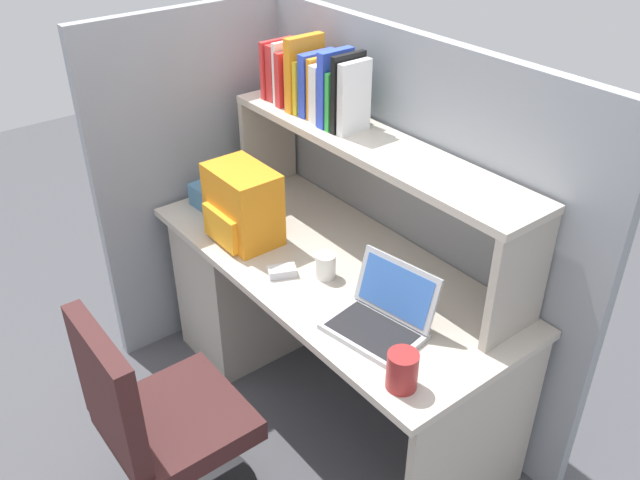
{
  "coord_description": "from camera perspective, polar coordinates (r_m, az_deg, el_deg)",
  "views": [
    {
      "loc": [
        1.67,
        -1.36,
        2.18
      ],
      "look_at": [
        0.0,
        -0.05,
        0.85
      ],
      "focal_mm": 37.71,
      "sensor_mm": 36.0,
      "label": 1
    }
  ],
  "objects": [
    {
      "name": "backpack",
      "position": [
        2.69,
        -6.65,
        2.9
      ],
      "size": [
        0.3,
        0.23,
        0.31
      ],
      "color": "orange",
      "rests_on": "desk"
    },
    {
      "name": "paper_cup",
      "position": [
        2.49,
        0.47,
        -2.22
      ],
      "size": [
        0.08,
        0.08,
        0.1
      ],
      "primitive_type": "cylinder",
      "color": "white",
      "rests_on": "desk"
    },
    {
      "name": "snack_canister",
      "position": [
        2.04,
        6.99,
        -10.93
      ],
      "size": [
        0.1,
        0.1,
        0.13
      ],
      "primitive_type": "cylinder",
      "color": "maroon",
      "rests_on": "desk"
    },
    {
      "name": "tissue_box",
      "position": [
        2.96,
        -9.02,
        3.48
      ],
      "size": [
        0.23,
        0.13,
        0.1
      ],
      "primitive_type": "cube",
      "rotation": [
        0.0,
        0.0,
        0.06
      ],
      "color": "teal",
      "rests_on": "desk"
    },
    {
      "name": "cubicle_partition_left",
      "position": [
        3.17,
        -9.57,
        5.3
      ],
      "size": [
        0.05,
        1.06,
        1.55
      ],
      "primitive_type": "cube",
      "color": "gray",
      "rests_on": "ground_plane"
    },
    {
      "name": "computer_mouse",
      "position": [
        2.52,
        -3.23,
        -2.67
      ],
      "size": [
        0.1,
        0.12,
        0.03
      ],
      "primitive_type": "cube",
      "rotation": [
        0.0,
        0.0,
        -0.42
      ],
      "color": "silver",
      "rests_on": "desk"
    },
    {
      "name": "ground_plane",
      "position": [
        3.06,
        0.76,
        -13.27
      ],
      "size": [
        8.0,
        8.0,
        0.0
      ],
      "primitive_type": "plane",
      "color": "#4C4C51"
    },
    {
      "name": "office_chair",
      "position": [
        2.43,
        -13.07,
        -16.28
      ],
      "size": [
        0.52,
        0.52,
        0.93
      ],
      "rotation": [
        0.0,
        0.0,
        3.13
      ],
      "color": "black",
      "rests_on": "ground_plane"
    },
    {
      "name": "reference_books_on_shelf",
      "position": [
        2.7,
        -0.44,
        13.2
      ],
      "size": [
        0.53,
        0.18,
        0.3
      ],
      "color": "red",
      "rests_on": "overhead_hutch"
    },
    {
      "name": "desk",
      "position": [
        3.04,
        -3.8,
        -3.74
      ],
      "size": [
        1.6,
        0.7,
        0.73
      ],
      "color": "beige",
      "rests_on": "ground_plane"
    },
    {
      "name": "cubicle_partition_rear",
      "position": [
        2.79,
        6.97,
        1.6
      ],
      "size": [
        1.84,
        0.05,
        1.55
      ],
      "primitive_type": "cube",
      "color": "gray",
      "rests_on": "ground_plane"
    },
    {
      "name": "laptop",
      "position": [
        2.26,
        5.28,
        -6.42
      ],
      "size": [
        0.35,
        0.31,
        0.22
      ],
      "color": "#B7BABF",
      "rests_on": "desk"
    },
    {
      "name": "overhead_hutch",
      "position": [
        2.53,
        4.48,
        6.31
      ],
      "size": [
        1.44,
        0.28,
        0.45
      ],
      "color": "#B3A99C",
      "rests_on": "desk"
    }
  ]
}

